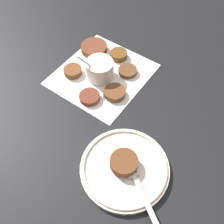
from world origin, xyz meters
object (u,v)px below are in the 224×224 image
at_px(serving_plate, 125,168).
at_px(fritter_on_plate, 124,162).
at_px(sauce_bowl, 100,70).
at_px(fork, 135,177).

height_order(serving_plate, fritter_on_plate, fritter_on_plate).
xyz_separation_m(sauce_bowl, fritter_on_plate, (-0.25, -0.19, -0.00)).
bearing_deg(serving_plate, sauce_bowl, 37.77).
relative_size(serving_plate, fritter_on_plate, 3.20).
bearing_deg(fritter_on_plate, serving_plate, -132.76).
xyz_separation_m(serving_plate, fritter_on_plate, (0.00, 0.00, 0.02)).
bearing_deg(sauce_bowl, fork, -139.60).
bearing_deg(serving_plate, fritter_on_plate, 47.24).
bearing_deg(sauce_bowl, serving_plate, -142.23).
bearing_deg(fritter_on_plate, sauce_bowl, 37.60).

